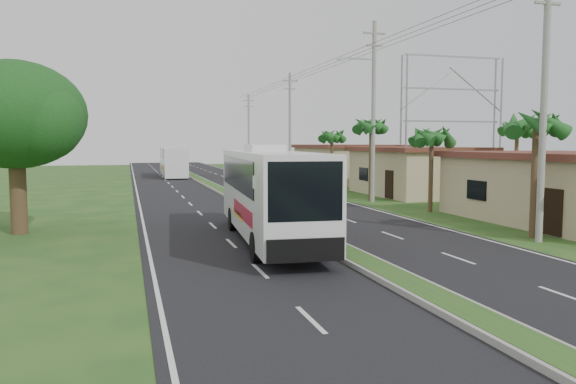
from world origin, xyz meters
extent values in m
plane|color=#1E491A|center=(0.00, 0.00, 0.00)|extent=(180.00, 180.00, 0.00)
cube|color=black|center=(0.00, 20.00, 0.01)|extent=(14.00, 160.00, 0.02)
cube|color=gray|center=(0.00, 20.00, 0.10)|extent=(1.20, 160.00, 0.17)
cube|color=#1E491A|center=(0.00, 20.00, 0.18)|extent=(0.95, 160.00, 0.02)
cube|color=silver|center=(-6.70, 20.00, 0.00)|extent=(0.12, 160.00, 0.01)
cube|color=silver|center=(6.70, 20.00, 0.00)|extent=(0.12, 160.00, 0.01)
cube|color=tan|center=(14.00, 6.00, 1.60)|extent=(8.00, 12.00, 3.20)
cube|color=tan|center=(14.00, 22.00, 1.68)|extent=(7.00, 10.00, 3.35)
cube|color=#502B1C|center=(14.00, 22.00, 3.51)|extent=(7.60, 10.60, 0.32)
cube|color=tan|center=(14.00, 36.00, 1.75)|extent=(8.00, 11.00, 3.50)
cube|color=#502B1C|center=(14.00, 36.00, 3.66)|extent=(8.60, 11.60, 0.32)
cylinder|color=#473321|center=(9.00, 3.00, 2.50)|extent=(0.26, 0.26, 5.00)
cylinder|color=#473321|center=(9.40, 12.00, 2.30)|extent=(0.26, 0.26, 4.60)
cylinder|color=#473321|center=(8.80, 19.00, 2.70)|extent=(0.26, 0.26, 5.40)
cylinder|color=#473321|center=(9.30, 28.00, 2.40)|extent=(0.26, 0.26, 4.80)
cylinder|color=#473321|center=(17.50, 15.00, 2.60)|extent=(0.26, 0.26, 5.20)
cylinder|color=#473321|center=(-12.00, 10.00, 2.00)|extent=(0.70, 0.70, 4.00)
ellipsoid|color=#114117|center=(-12.00, 10.00, 5.20)|extent=(6.00, 6.00, 4.68)
sphere|color=#114117|center=(-10.80, 9.00, 4.90)|extent=(3.40, 3.40, 3.40)
cylinder|color=gray|center=(8.50, 2.00, 5.50)|extent=(0.28, 0.28, 11.00)
cube|color=gray|center=(8.50, 2.00, 9.40)|extent=(1.20, 0.10, 0.10)
cylinder|color=gray|center=(8.50, 18.00, 6.00)|extent=(0.28, 0.28, 12.00)
cube|color=gray|center=(8.50, 18.00, 11.20)|extent=(1.60, 0.12, 0.12)
cube|color=gray|center=(8.50, 18.00, 10.40)|extent=(1.20, 0.10, 0.10)
cube|color=gray|center=(7.30, 18.00, 9.50)|extent=(2.40, 0.10, 0.10)
cylinder|color=gray|center=(8.50, 38.00, 5.50)|extent=(0.28, 0.28, 11.00)
cube|color=gray|center=(8.50, 38.00, 10.20)|extent=(1.60, 0.12, 0.12)
cube|color=gray|center=(8.50, 38.00, 9.40)|extent=(1.20, 0.10, 0.10)
cylinder|color=gray|center=(8.50, 58.00, 5.25)|extent=(0.28, 0.28, 10.50)
cube|color=gray|center=(8.50, 58.00, 9.70)|extent=(1.60, 0.12, 0.12)
cube|color=gray|center=(8.50, 58.00, 8.90)|extent=(1.20, 0.10, 0.10)
cylinder|color=gray|center=(17.00, 29.50, 6.00)|extent=(0.18, 0.18, 12.00)
cylinder|color=gray|center=(27.00, 29.50, 6.00)|extent=(0.18, 0.18, 12.00)
cylinder|color=gray|center=(17.00, 30.50, 6.00)|extent=(0.18, 0.18, 12.00)
cylinder|color=gray|center=(27.00, 30.50, 6.00)|extent=(0.18, 0.18, 12.00)
cube|color=gray|center=(22.00, 30.00, 6.00)|extent=(10.00, 0.14, 0.14)
cube|color=gray|center=(22.00, 30.00, 9.00)|extent=(10.00, 0.14, 0.14)
cube|color=gray|center=(22.00, 30.00, 12.00)|extent=(10.00, 0.14, 0.14)
cube|color=white|center=(-1.92, 5.01, 2.04)|extent=(3.37, 12.26, 3.18)
cube|color=black|center=(-1.88, 5.62, 2.74)|extent=(3.25, 9.85, 1.27)
cube|color=black|center=(-2.34, -0.97, 2.55)|extent=(2.28, 0.30, 1.78)
cube|color=#A50D27|center=(-2.01, 3.80, 1.41)|extent=(2.93, 5.42, 0.56)
cube|color=yellow|center=(-1.90, 5.31, 1.15)|extent=(2.78, 3.20, 0.25)
cube|color=white|center=(-1.84, 6.22, 3.78)|extent=(1.58, 2.52, 0.28)
cylinder|color=black|center=(-3.33, 1.27, 0.52)|extent=(0.40, 1.07, 1.05)
cylinder|color=black|center=(-1.05, 1.11, 0.52)|extent=(0.40, 1.07, 1.05)
cylinder|color=black|center=(-2.83, 8.31, 0.52)|extent=(0.40, 1.07, 1.05)
cylinder|color=black|center=(-0.56, 8.15, 0.52)|extent=(0.40, 1.07, 1.05)
cube|color=white|center=(-2.18, 50.59, 1.80)|extent=(2.74, 11.87, 3.29)
cube|color=black|center=(-2.17, 51.10, 2.79)|extent=(2.74, 8.78, 1.12)
cube|color=orange|center=(-2.19, 49.56, 1.18)|extent=(2.70, 5.70, 0.36)
cylinder|color=black|center=(-3.38, 45.72, 0.49)|extent=(0.32, 0.99, 0.99)
cylinder|color=black|center=(-1.12, 45.69, 0.49)|extent=(0.32, 0.99, 0.99)
cylinder|color=black|center=(-3.25, 54.98, 0.49)|extent=(0.32, 0.99, 0.99)
cylinder|color=black|center=(-0.99, 54.95, 0.49)|extent=(0.32, 0.99, 0.99)
imported|color=black|center=(-1.74, 8.23, 0.48)|extent=(1.65, 0.90, 0.95)
imported|color=maroon|center=(-1.74, 8.23, 1.45)|extent=(0.76, 0.61, 1.80)
camera|label=1|loc=(-7.38, -16.70, 3.98)|focal=35.00mm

